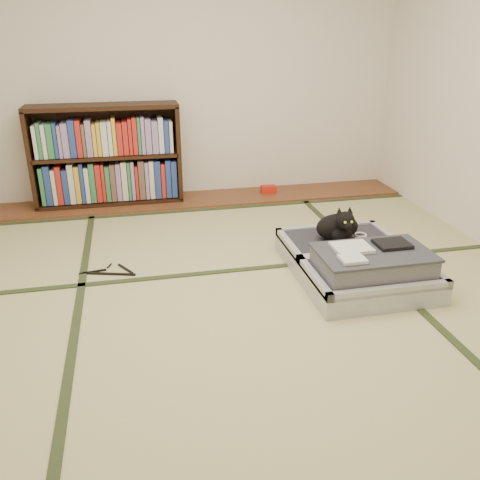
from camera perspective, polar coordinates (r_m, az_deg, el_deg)
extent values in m
plane|color=#C9C186|center=(3.18, 0.47, -6.64)|extent=(4.50, 4.50, 0.00)
cube|color=brown|center=(4.98, -4.64, 4.59)|extent=(4.00, 0.50, 0.02)
cube|color=red|center=(5.13, 3.21, 5.71)|extent=(0.16, 0.10, 0.07)
plane|color=silver|center=(5.00, -5.52, 18.56)|extent=(4.00, 0.00, 4.00)
cube|color=#2D381E|center=(3.14, -17.83, -8.18)|extent=(0.05, 4.50, 0.01)
cube|color=#2D381E|center=(3.51, 16.67, -4.59)|extent=(0.05, 4.50, 0.01)
cube|color=#2D381E|center=(3.52, -0.97, -3.45)|extent=(4.00, 0.05, 0.01)
cube|color=#2D381E|center=(4.70, -4.12, 3.41)|extent=(4.00, 0.05, 0.01)
cube|color=black|center=(4.97, -22.32, 8.42)|extent=(0.04, 0.31, 0.86)
cube|color=black|center=(4.91, -7.01, 9.79)|extent=(0.04, 0.31, 0.86)
cube|color=black|center=(5.01, -14.22, 4.30)|extent=(1.34, 0.31, 0.04)
cube|color=black|center=(4.82, -15.25, 14.27)|extent=(1.34, 0.31, 0.04)
cube|color=black|center=(4.89, -14.72, 9.16)|extent=(1.29, 0.31, 0.03)
cube|color=black|center=(5.03, -14.68, 9.55)|extent=(1.34, 0.02, 0.86)
cube|color=gray|center=(4.93, -14.47, 6.65)|extent=(1.21, 0.22, 0.36)
cube|color=gray|center=(4.84, -14.95, 11.29)|extent=(1.21, 0.22, 0.33)
cube|color=#B9B9BE|center=(3.32, 14.45, -4.69)|extent=(0.79, 0.53, 0.14)
cube|color=#29282F|center=(3.30, 14.51, -4.14)|extent=(0.71, 0.45, 0.10)
cube|color=#B9B9BE|center=(3.10, 16.54, -5.47)|extent=(0.79, 0.04, 0.05)
cube|color=#B9B9BE|center=(3.48, 12.84, -1.82)|extent=(0.79, 0.04, 0.05)
cube|color=#B9B9BE|center=(3.14, 8.40, -4.27)|extent=(0.04, 0.53, 0.05)
cube|color=#B9B9BE|center=(3.47, 20.17, -2.84)|extent=(0.04, 0.53, 0.05)
cube|color=#B9B9BE|center=(3.75, 10.95, -1.08)|extent=(0.79, 0.53, 0.14)
cube|color=#29282F|center=(3.74, 10.99, -0.58)|extent=(0.71, 0.45, 0.10)
cube|color=#B9B9BE|center=(3.52, 12.55, -1.54)|extent=(0.79, 0.04, 0.05)
cube|color=#B9B9BE|center=(3.93, 9.68, 1.31)|extent=(0.79, 0.04, 0.05)
cube|color=#B9B9BE|center=(3.59, 5.50, -0.54)|extent=(0.04, 0.53, 0.05)
cube|color=#B9B9BE|center=(3.88, 16.16, 0.42)|extent=(0.04, 0.53, 0.05)
cylinder|color=black|center=(3.50, 12.70, -1.60)|extent=(0.72, 0.03, 0.03)
cube|color=gray|center=(3.26, 14.68, -2.62)|extent=(0.68, 0.41, 0.14)
cube|color=#36373E|center=(3.23, 14.82, -1.35)|extent=(0.70, 0.43, 0.02)
cube|color=silver|center=(3.21, 12.41, -0.84)|extent=(0.23, 0.19, 0.02)
cube|color=black|center=(3.33, 16.74, -0.42)|extent=(0.21, 0.17, 0.02)
cube|color=silver|center=(3.06, 12.52, -2.11)|extent=(0.15, 0.13, 0.02)
cube|color=white|center=(3.02, 12.57, -7.24)|extent=(0.06, 0.01, 0.04)
cube|color=white|center=(3.08, 14.72, -7.14)|extent=(0.05, 0.01, 0.04)
cube|color=orange|center=(3.25, 20.64, -6.00)|extent=(0.05, 0.01, 0.04)
cube|color=#197F33|center=(3.20, 19.56, -5.85)|extent=(0.04, 0.01, 0.03)
ellipsoid|color=black|center=(3.68, 10.85, 1.44)|extent=(0.31, 0.20, 0.19)
ellipsoid|color=black|center=(3.61, 11.37, 0.61)|extent=(0.15, 0.11, 0.11)
ellipsoid|color=black|center=(3.54, 11.71, 2.17)|extent=(0.13, 0.12, 0.13)
sphere|color=black|center=(3.50, 12.02, 1.54)|extent=(0.06, 0.06, 0.06)
cone|color=black|center=(3.52, 11.09, 3.21)|extent=(0.05, 0.06, 0.06)
cone|color=black|center=(3.55, 12.22, 3.29)|extent=(0.05, 0.06, 0.06)
sphere|color=#A5BF33|center=(3.48, 11.73, 1.94)|extent=(0.02, 0.02, 0.02)
sphere|color=#A5BF33|center=(3.50, 12.43, 1.99)|extent=(0.02, 0.02, 0.02)
cylinder|color=black|center=(3.82, 11.70, 1.10)|extent=(0.19, 0.11, 0.03)
torus|color=white|center=(3.78, 13.24, 0.42)|extent=(0.11, 0.11, 0.01)
torus|color=white|center=(3.78, 13.37, 0.58)|extent=(0.09, 0.09, 0.01)
cube|color=black|center=(3.58, -14.50, -3.68)|extent=(0.36, 0.12, 0.01)
cube|color=black|center=(3.64, -16.22, -3.44)|extent=(0.18, 0.05, 0.01)
cube|color=black|center=(3.63, -12.74, -3.16)|extent=(0.10, 0.17, 0.01)
cylinder|color=black|center=(3.70, -14.46, -2.81)|extent=(0.04, 0.06, 0.01)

